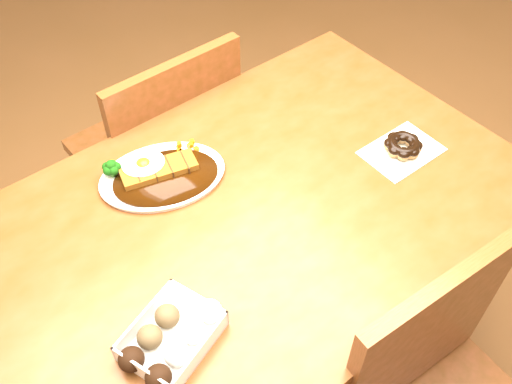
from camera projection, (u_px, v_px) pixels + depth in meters
ground at (258, 361)px, 1.80m from camera, size 6.00×6.00×0.00m
table at (258, 235)px, 1.31m from camera, size 1.20×0.80×0.75m
chair_far at (163, 151)px, 1.74m from camera, size 0.43×0.43×0.87m
katsu_curry_plate at (160, 173)px, 1.28m from camera, size 0.33×0.28×0.06m
donut_box at (171, 337)px, 1.00m from camera, size 0.21×0.18×0.05m
pon_de_ring at (403, 146)px, 1.34m from camera, size 0.18×0.13×0.04m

